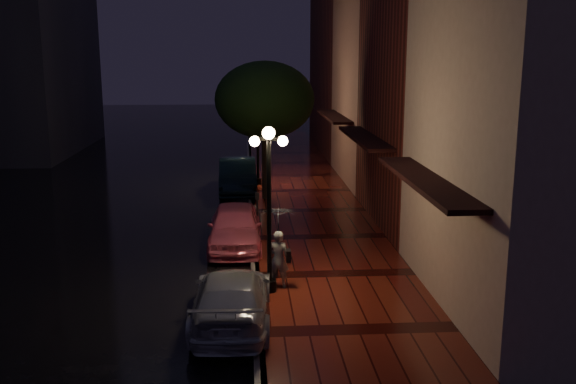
% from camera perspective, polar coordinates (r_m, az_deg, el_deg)
% --- Properties ---
extents(ground, '(120.00, 120.00, 0.00)m').
position_cam_1_polar(ground, '(21.73, -3.08, -4.46)').
color(ground, black).
rests_on(ground, ground).
extents(sidewalk, '(4.50, 60.00, 0.15)m').
position_cam_1_polar(sidewalk, '(21.85, 2.84, -4.16)').
color(sidewalk, '#47100C').
rests_on(sidewalk, ground).
extents(curb, '(0.25, 60.00, 0.15)m').
position_cam_1_polar(curb, '(21.71, -3.08, -4.27)').
color(curb, '#595451').
rests_on(curb, ground).
extents(storefront_near, '(5.00, 8.00, 8.50)m').
position_cam_1_polar(storefront_near, '(16.61, 22.07, 4.47)').
color(storefront_near, gray).
rests_on(storefront_near, ground).
extents(storefront_mid, '(5.00, 8.00, 11.00)m').
position_cam_1_polar(storefront_mid, '(23.95, 13.96, 10.12)').
color(storefront_mid, '#511914').
rests_on(storefront_mid, ground).
extents(storefront_far, '(5.00, 8.00, 9.00)m').
position_cam_1_polar(storefront_far, '(31.70, 9.47, 8.93)').
color(storefront_far, '#8C5951').
rests_on(storefront_far, ground).
extents(storefront_extra, '(5.00, 12.00, 10.00)m').
position_cam_1_polar(storefront_extra, '(41.47, 6.31, 10.45)').
color(storefront_extra, '#511914').
rests_on(storefront_extra, ground).
extents(streetlamp_near, '(0.96, 0.36, 4.31)m').
position_cam_1_polar(streetlamp_near, '(16.24, -1.70, -0.71)').
color(streetlamp_near, black).
rests_on(streetlamp_near, sidewalk).
extents(streetlamp_far, '(0.96, 0.36, 4.31)m').
position_cam_1_polar(streetlamp_far, '(30.05, -2.72, 5.27)').
color(streetlamp_far, black).
rests_on(streetlamp_far, sidewalk).
extents(street_tree, '(4.16, 4.16, 5.80)m').
position_cam_1_polar(street_tree, '(26.90, -2.06, 7.98)').
color(street_tree, black).
rests_on(street_tree, sidewalk).
extents(pink_car, '(1.74, 4.25, 1.44)m').
position_cam_1_polar(pink_car, '(20.93, -4.72, -3.09)').
color(pink_car, '#EC617D').
rests_on(pink_car, ground).
extents(navy_car, '(1.73, 4.74, 1.55)m').
position_cam_1_polar(navy_car, '(29.27, -4.50, 1.44)').
color(navy_car, black).
rests_on(navy_car, ground).
extents(silver_car, '(1.96, 4.50, 1.29)m').
position_cam_1_polar(silver_car, '(15.20, -5.03, -9.40)').
color(silver_car, '#A9A8AF').
rests_on(silver_car, ground).
extents(woman_with_umbrella, '(0.90, 0.92, 2.17)m').
position_cam_1_polar(woman_with_umbrella, '(16.81, -0.85, -3.84)').
color(woman_with_umbrella, white).
rests_on(woman_with_umbrella, sidewalk).
extents(parking_meter, '(0.13, 0.10, 1.42)m').
position_cam_1_polar(parking_meter, '(22.05, -2.74, -1.49)').
color(parking_meter, black).
rests_on(parking_meter, sidewalk).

